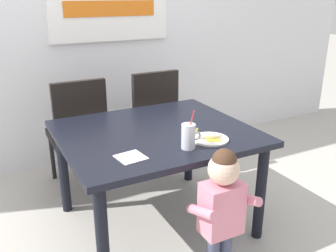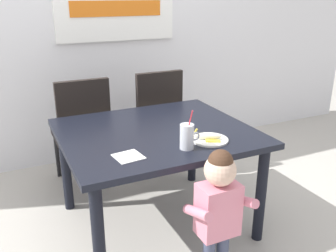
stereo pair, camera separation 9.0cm
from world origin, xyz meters
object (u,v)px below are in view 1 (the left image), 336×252
(paper_napkin, at_px, (131,157))
(snack_plate, at_px, (210,139))
(milk_cup, at_px, (189,138))
(peeled_banana, at_px, (209,136))
(dining_table, at_px, (156,143))
(toddler_standing, at_px, (222,203))
(dining_chair_left, at_px, (78,128))
(dining_chair_right, at_px, (150,115))

(paper_napkin, bearing_deg, snack_plate, 1.26)
(milk_cup, distance_m, snack_plate, 0.20)
(peeled_banana, distance_m, paper_napkin, 0.53)
(dining_table, xyz_separation_m, milk_cup, (0.04, -0.36, 0.16))
(dining_table, xyz_separation_m, toddler_standing, (0.06, -0.69, -0.10))
(dining_chair_left, xyz_separation_m, paper_napkin, (0.03, -1.09, 0.18))
(dining_chair_left, relative_size, dining_chair_right, 1.00)
(milk_cup, bearing_deg, peeled_banana, 14.46)
(milk_cup, height_order, paper_napkin, milk_cup)
(dining_table, bearing_deg, paper_napkin, -133.65)
(dining_table, relative_size, milk_cup, 5.05)
(dining_chair_left, xyz_separation_m, snack_plate, (0.56, -1.08, 0.18))
(milk_cup, bearing_deg, dining_chair_right, 76.12)
(dining_chair_left, distance_m, paper_napkin, 1.11)
(milk_cup, bearing_deg, toddler_standing, -86.89)
(dining_table, bearing_deg, milk_cup, -83.01)
(dining_table, relative_size, peeled_banana, 7.35)
(snack_plate, relative_size, paper_napkin, 1.53)
(dining_chair_right, xyz_separation_m, snack_plate, (-0.10, -1.11, 0.18))
(dining_chair_right, distance_m, snack_plate, 1.13)
(milk_cup, distance_m, paper_napkin, 0.36)
(dining_table, height_order, dining_chair_right, dining_chair_right)
(dining_chair_left, relative_size, paper_napkin, 6.40)
(dining_table, relative_size, snack_plate, 5.42)
(dining_table, distance_m, dining_chair_left, 0.84)
(dining_chair_left, bearing_deg, toddler_standing, 105.23)
(dining_chair_right, relative_size, paper_napkin, 6.40)
(snack_plate, bearing_deg, milk_cup, -165.95)
(peeled_banana, bearing_deg, dining_table, 124.62)
(dining_table, relative_size, dining_chair_right, 1.30)
(dining_chair_right, bearing_deg, dining_chair_left, 2.56)
(milk_cup, relative_size, peeled_banana, 1.45)
(toddler_standing, relative_size, paper_napkin, 5.59)
(peeled_banana, bearing_deg, milk_cup, -165.54)
(toddler_standing, distance_m, milk_cup, 0.42)
(dining_table, relative_size, paper_napkin, 8.31)
(dining_table, relative_size, dining_chair_left, 1.30)
(dining_chair_right, distance_m, paper_napkin, 1.30)
(dining_chair_left, height_order, milk_cup, milk_cup)
(dining_table, height_order, peeled_banana, peeled_banana)
(dining_table, distance_m, dining_chair_right, 0.87)
(dining_table, xyz_separation_m, peeled_banana, (0.22, -0.31, 0.12))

